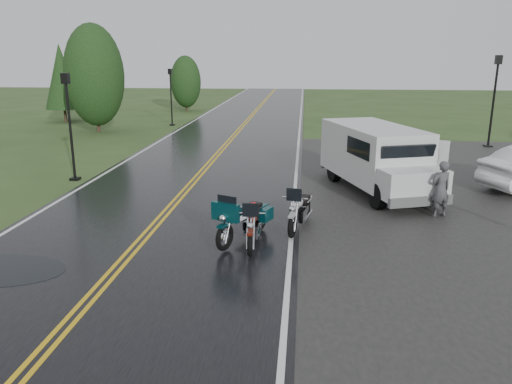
# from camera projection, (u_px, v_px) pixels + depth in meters

# --- Properties ---
(ground) EXTENTS (120.00, 120.00, 0.00)m
(ground) POSITION_uv_depth(u_px,v_px,m) (134.00, 250.00, 12.17)
(ground) COLOR #2D471E
(ground) RESTS_ON ground
(road) EXTENTS (8.00, 100.00, 0.04)m
(road) POSITION_uv_depth(u_px,v_px,m) (210.00, 164.00, 21.76)
(road) COLOR black
(road) RESTS_ON ground
(motorcycle_red) EXTENTS (0.84, 2.13, 1.24)m
(motorcycle_red) POSITION_uv_depth(u_px,v_px,m) (250.00, 233.00, 11.51)
(motorcycle_red) COLOR #561309
(motorcycle_red) RESTS_ON ground
(motorcycle_teal) EXTENTS (1.72, 2.42, 1.35)m
(motorcycle_teal) POSITION_uv_depth(u_px,v_px,m) (224.00, 226.00, 11.83)
(motorcycle_teal) COLOR #042E33
(motorcycle_teal) RESTS_ON ground
(motorcycle_silver) EXTENTS (1.24, 2.27, 1.27)m
(motorcycle_silver) POSITION_uv_depth(u_px,v_px,m) (293.00, 216.00, 12.69)
(motorcycle_silver) COLOR #A2A5A9
(motorcycle_silver) RESTS_ON ground
(van_white) EXTENTS (3.97, 6.26, 2.30)m
(van_white) POSITION_uv_depth(u_px,v_px,m) (379.00, 173.00, 15.09)
(van_white) COLOR silver
(van_white) RESTS_ON ground
(person_at_van) EXTENTS (0.71, 0.60, 1.66)m
(person_at_van) POSITION_uv_depth(u_px,v_px,m) (441.00, 190.00, 14.42)
(person_at_van) COLOR #454449
(person_at_van) RESTS_ON ground
(lamp_post_near_left) EXTENTS (0.34, 0.34, 4.02)m
(lamp_post_near_left) POSITION_uv_depth(u_px,v_px,m) (70.00, 127.00, 18.47)
(lamp_post_near_left) COLOR black
(lamp_post_near_left) RESTS_ON ground
(lamp_post_far_left) EXTENTS (0.32, 0.32, 3.77)m
(lamp_post_far_left) POSITION_uv_depth(u_px,v_px,m) (171.00, 97.00, 33.18)
(lamp_post_far_left) COLOR black
(lamp_post_far_left) RESTS_ON ground
(lamp_post_far_right) EXTENTS (0.40, 0.40, 4.65)m
(lamp_post_far_right) POSITION_uv_depth(u_px,v_px,m) (493.00, 102.00, 25.12)
(lamp_post_far_right) COLOR black
(lamp_post_far_right) RESTS_ON ground
(tree_left_mid) EXTENTS (3.53, 3.53, 5.51)m
(tree_left_mid) POSITION_uv_depth(u_px,v_px,m) (95.00, 87.00, 30.11)
(tree_left_mid) COLOR #1E3D19
(tree_left_mid) RESTS_ON ground
(tree_left_far) EXTENTS (2.54, 2.54, 3.90)m
(tree_left_far) POSITION_uv_depth(u_px,v_px,m) (186.00, 87.00, 42.01)
(tree_left_far) COLOR #1E3D19
(tree_left_far) RESTS_ON ground
(pine_left_far) EXTENTS (2.52, 2.52, 5.25)m
(pine_left_far) POSITION_uv_depth(u_px,v_px,m) (62.00, 84.00, 34.91)
(pine_left_far) COLOR #1E3D19
(pine_left_far) RESTS_ON ground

